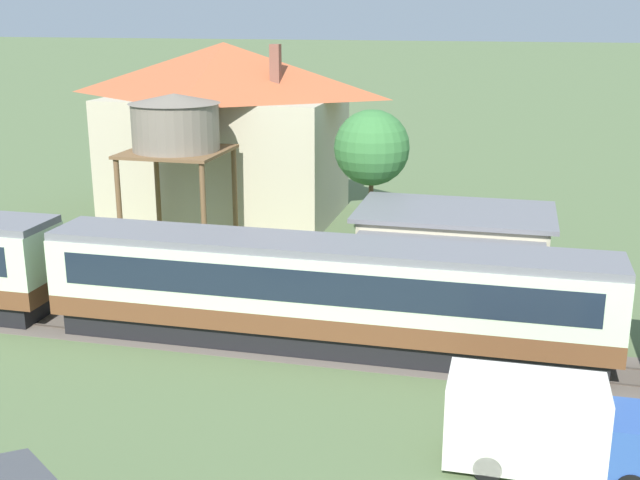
{
  "coord_description": "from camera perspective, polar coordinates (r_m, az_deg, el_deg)",
  "views": [
    {
      "loc": [
        9.24,
        -27.78,
        12.59
      ],
      "look_at": [
        1.66,
        3.28,
        3.31
      ],
      "focal_mm": 45.0,
      "sensor_mm": 36.0,
      "label": 1
    }
  ],
  "objects": [
    {
      "name": "water_tower",
      "position": [
        42.63,
        -10.25,
        8.01
      ],
      "size": [
        5.11,
        5.11,
        8.37
      ],
      "color": "brown",
      "rests_on": "ground_plane"
    },
    {
      "name": "railway_track",
      "position": [
        32.56,
        -7.9,
        -6.72
      ],
      "size": [
        125.52,
        3.6,
        0.04
      ],
      "color": "#665B51",
      "rests_on": "ground_plane"
    },
    {
      "name": "ground_plane",
      "position": [
        31.87,
        -4.33,
        -7.14
      ],
      "size": [
        600.0,
        600.0,
        0.0
      ],
      "primitive_type": "plane",
      "color": "#566B42"
    },
    {
      "name": "delivery_truck_blue",
      "position": [
        23.84,
        16.11,
        -12.65
      ],
      "size": [
        6.24,
        2.21,
        2.68
      ],
      "color": "#2D519E",
      "rests_on": "ground_plane"
    },
    {
      "name": "yard_tree_0",
      "position": [
        41.67,
        3.71,
        6.56
      ],
      "size": [
        3.92,
        3.92,
        7.62
      ],
      "color": "brown",
      "rests_on": "ground_plane"
    },
    {
      "name": "station_building",
      "position": [
        37.51,
        9.49,
        -0.61
      ],
      "size": [
        8.93,
        6.99,
        3.74
      ],
      "color": "#BCB293",
      "rests_on": "ground_plane"
    },
    {
      "name": "passenger_train",
      "position": [
        30.3,
        0.73,
        -3.59
      ],
      "size": [
        66.88,
        2.97,
        4.22
      ],
      "color": "brown",
      "rests_on": "ground_plane"
    },
    {
      "name": "station_house_terracotta_roof",
      "position": [
        49.97,
        -6.69,
        7.91
      ],
      "size": [
        14.6,
        9.94,
        10.63
      ],
      "color": "#BCB293",
      "rests_on": "ground_plane"
    }
  ]
}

